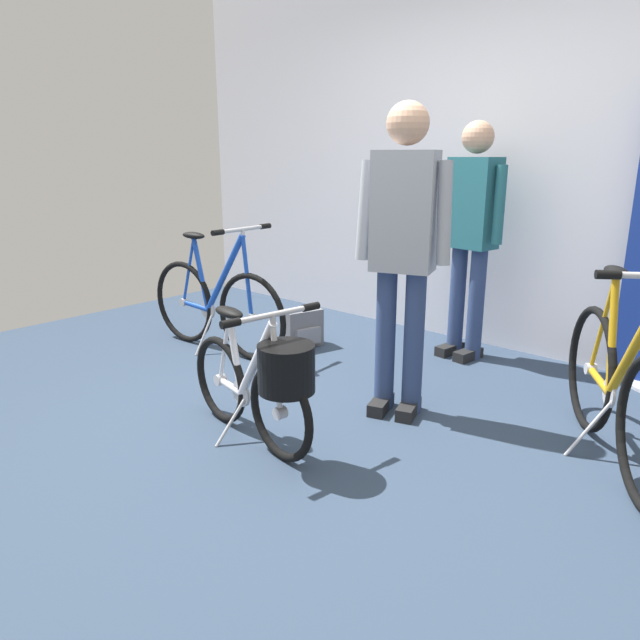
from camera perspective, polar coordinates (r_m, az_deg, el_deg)
ground_plane at (r=3.09m, az=-2.19°, el=-11.00°), size 6.12×6.12×0.00m
back_wall at (r=4.49m, az=17.21°, el=16.80°), size 6.12×0.10×3.04m
folding_bike_foreground at (r=2.82m, az=-5.67°, el=-5.81°), size 1.01×0.53×0.72m
display_bike_left at (r=4.29m, az=-10.16°, el=1.57°), size 1.34×0.53×0.94m
display_bike_right at (r=2.99m, az=27.05°, el=-6.02°), size 0.83×1.18×0.98m
visitor_near_wall at (r=4.14m, az=14.56°, el=8.72°), size 0.53×0.31×1.61m
visitor_browsing at (r=3.12m, az=8.11°, el=7.42°), size 0.51×0.35×1.65m
backpack_on_floor at (r=4.38m, az=-1.76°, el=-0.80°), size 0.25×0.32×0.28m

